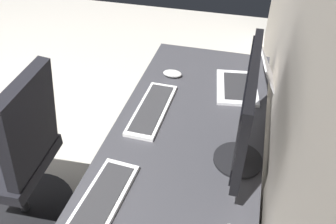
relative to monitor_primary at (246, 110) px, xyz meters
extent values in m
cube|color=#38383D|center=(0.03, -0.24, -0.28)|extent=(1.86, 0.68, 0.03)
cylinder|color=silver|center=(-0.84, -0.51, -0.64)|extent=(0.05, 0.05, 0.70)
cylinder|color=silver|center=(-0.84, 0.04, -0.64)|extent=(0.05, 0.05, 0.70)
cylinder|color=black|center=(0.00, 0.00, -0.26)|extent=(0.20, 0.20, 0.01)
cylinder|color=black|center=(0.00, 0.00, -0.20)|extent=(0.04, 0.04, 0.10)
cube|color=black|center=(0.00, 0.00, 0.02)|extent=(0.54, 0.03, 0.35)
cube|color=black|center=(0.00, -0.01, 0.02)|extent=(0.50, 0.01, 0.31)
cube|color=silver|center=(-0.52, -0.05, -0.26)|extent=(0.34, 0.25, 0.01)
cube|color=#262628|center=(-0.52, -0.05, -0.25)|extent=(0.27, 0.17, 0.00)
cube|color=silver|center=(-0.54, 0.09, -0.16)|extent=(0.32, 0.14, 0.18)
cube|color=black|center=(-0.54, 0.09, -0.16)|extent=(0.29, 0.12, 0.15)
cube|color=silver|center=(-0.23, -0.43, -0.25)|extent=(0.42, 0.15, 0.02)
cube|color=#2D2D30|center=(-0.23, -0.43, -0.24)|extent=(0.38, 0.12, 0.00)
cube|color=silver|center=(0.35, -0.45, -0.25)|extent=(0.43, 0.17, 0.02)
cube|color=#2D2D30|center=(0.35, -0.45, -0.24)|extent=(0.38, 0.14, 0.00)
ellipsoid|color=silver|center=(-0.55, -0.41, -0.25)|extent=(0.06, 0.10, 0.03)
cube|color=black|center=(0.05, -1.15, -0.53)|extent=(0.46, 0.44, 0.07)
cube|color=black|center=(0.04, -0.94, -0.25)|extent=(0.40, 0.15, 0.50)
cylinder|color=black|center=(0.05, -1.15, -0.75)|extent=(0.05, 0.05, 0.37)
cylinder|color=black|center=(0.05, -1.15, -0.95)|extent=(0.56, 0.56, 0.03)
camera|label=1|loc=(1.01, -0.03, 0.78)|focal=36.81mm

